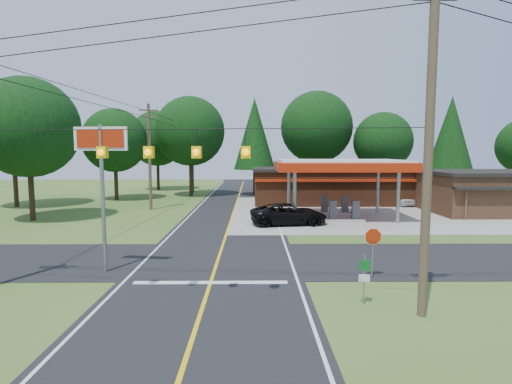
{
  "coord_description": "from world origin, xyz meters",
  "views": [
    {
      "loc": [
        1.8,
        -19.96,
        5.51
      ],
      "look_at": [
        2.0,
        7.0,
        2.8
      ],
      "focal_mm": 28.0,
      "sensor_mm": 36.0,
      "label": 1
    }
  ],
  "objects_px": {
    "big_stop_sign": "(101,164)",
    "octagonal_stop_sign": "(373,241)",
    "gas_canopy": "(340,167)",
    "suv_car": "(289,214)",
    "sedan_car": "(399,199)"
  },
  "relations": [
    {
      "from": "big_stop_sign",
      "to": "octagonal_stop_sign",
      "type": "relative_size",
      "value": 2.97
    },
    {
      "from": "gas_canopy",
      "to": "octagonal_stop_sign",
      "type": "height_order",
      "value": "gas_canopy"
    },
    {
      "from": "suv_car",
      "to": "octagonal_stop_sign",
      "type": "relative_size",
      "value": 2.56
    },
    {
      "from": "sedan_car",
      "to": "octagonal_stop_sign",
      "type": "bearing_deg",
      "value": -123.77
    },
    {
      "from": "gas_canopy",
      "to": "suv_car",
      "type": "height_order",
      "value": "gas_canopy"
    },
    {
      "from": "gas_canopy",
      "to": "suv_car",
      "type": "relative_size",
      "value": 1.83
    },
    {
      "from": "big_stop_sign",
      "to": "gas_canopy",
      "type": "bearing_deg",
      "value": 46.99
    },
    {
      "from": "octagonal_stop_sign",
      "to": "sedan_car",
      "type": "bearing_deg",
      "value": 67.39
    },
    {
      "from": "suv_car",
      "to": "octagonal_stop_sign",
      "type": "height_order",
      "value": "octagonal_stop_sign"
    },
    {
      "from": "octagonal_stop_sign",
      "to": "big_stop_sign",
      "type": "bearing_deg",
      "value": 175.22
    },
    {
      "from": "gas_canopy",
      "to": "big_stop_sign",
      "type": "xyz_separation_m",
      "value": [
        -14.0,
        -15.01,
        0.73
      ]
    },
    {
      "from": "suv_car",
      "to": "sedan_car",
      "type": "height_order",
      "value": "suv_car"
    },
    {
      "from": "suv_car",
      "to": "sedan_car",
      "type": "xyz_separation_m",
      "value": [
        12.5,
        11.0,
        -0.12
      ]
    },
    {
      "from": "suv_car",
      "to": "sedan_car",
      "type": "bearing_deg",
      "value": -55.94
    },
    {
      "from": "sedan_car",
      "to": "big_stop_sign",
      "type": "xyz_separation_m",
      "value": [
        -22.0,
        -23.01,
        4.31
      ]
    }
  ]
}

